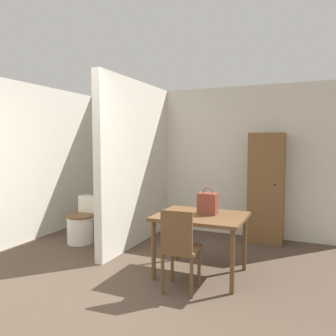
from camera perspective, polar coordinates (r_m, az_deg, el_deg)
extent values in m
plane|color=#4C3D30|center=(3.37, -18.24, -23.56)|extent=(16.00, 16.00, 0.00)
cube|color=beige|center=(5.92, 3.58, 1.35)|extent=(5.12, 0.12, 2.50)
cube|color=beige|center=(5.66, -23.51, 0.84)|extent=(0.12, 4.30, 2.50)
cube|color=beige|center=(5.10, -5.45, 0.83)|extent=(0.12, 2.08, 2.50)
cube|color=brown|center=(3.91, 5.76, -8.38)|extent=(1.02, 0.81, 0.04)
cylinder|color=brown|center=(3.86, -2.53, -14.13)|extent=(0.05, 0.05, 0.68)
cylinder|color=brown|center=(3.58, 11.13, -15.73)|extent=(0.05, 0.05, 0.68)
cylinder|color=brown|center=(4.46, 1.46, -11.53)|extent=(0.05, 0.05, 0.68)
cylinder|color=brown|center=(4.22, 13.20, -12.58)|extent=(0.05, 0.05, 0.68)
cube|color=brown|center=(3.58, 2.35, -13.91)|extent=(0.40, 0.40, 0.04)
cube|color=brown|center=(3.35, 1.49, -11.04)|extent=(0.33, 0.05, 0.43)
cylinder|color=brown|center=(3.84, 0.74, -16.26)|extent=(0.04, 0.04, 0.43)
cylinder|color=brown|center=(3.76, 5.43, -16.75)|extent=(0.04, 0.04, 0.43)
cylinder|color=brown|center=(3.57, -0.95, -17.93)|extent=(0.04, 0.04, 0.43)
cylinder|color=brown|center=(3.48, 4.12, -18.54)|extent=(0.04, 0.04, 0.43)
cylinder|color=silver|center=(5.40, -15.01, -10.33)|extent=(0.41, 0.41, 0.42)
cylinder|color=brown|center=(5.34, -15.06, -8.05)|extent=(0.43, 0.43, 0.02)
cube|color=silver|center=(5.53, -13.31, -6.19)|extent=(0.36, 0.18, 0.29)
cube|color=brown|center=(3.92, 6.92, -6.18)|extent=(0.22, 0.15, 0.25)
torus|color=brown|center=(3.90, 6.93, -4.36)|extent=(0.13, 0.01, 0.13)
cube|color=brown|center=(5.37, 16.73, -3.35)|extent=(0.53, 0.39, 1.72)
sphere|color=black|center=(5.14, 18.09, -2.76)|extent=(0.02, 0.02, 0.02)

